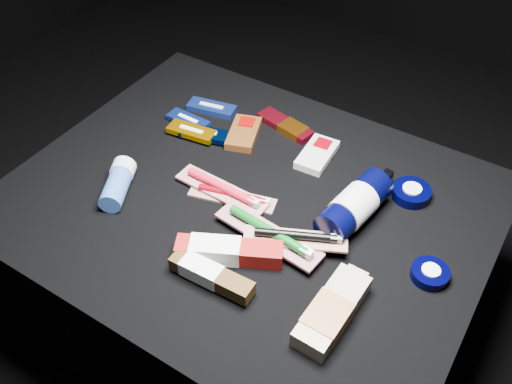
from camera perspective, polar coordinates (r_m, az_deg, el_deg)
The scene contains 20 objects.
ground at distance 1.51m, azimuth -0.70°, elevation -11.46°, with size 3.00×3.00×0.00m, color black.
cloth_table at distance 1.35m, azimuth -0.77°, elevation -6.69°, with size 0.98×0.78×0.40m, color black.
luna_bar_0 at distance 1.44m, azimuth -4.46°, elevation 8.39°, with size 0.13×0.07×0.02m.
luna_bar_1 at distance 1.40m, azimuth -6.79°, elevation 7.12°, with size 0.11×0.04×0.01m.
luna_bar_2 at distance 1.35m, azimuth -5.16°, elevation 5.80°, with size 0.12×0.07×0.02m.
luna_bar_3 at distance 1.36m, azimuth -6.45°, elevation 6.03°, with size 0.12×0.06×0.02m.
clif_bar_0 at distance 1.36m, azimuth -1.19°, elevation 6.03°, with size 0.10×0.13×0.02m.
clif_bar_1 at distance 1.30m, azimuth 6.22°, elevation 3.86°, with size 0.07×0.12×0.02m.
power_bar at distance 1.38m, azimuth 3.19°, elevation 6.56°, with size 0.15×0.07×0.02m.
lotion_bottle at distance 1.15m, azimuth 9.79°, elevation -1.38°, with size 0.10×0.23×0.07m.
cream_tin_upper at distance 1.24m, azimuth 15.26°, elevation -0.05°, with size 0.08×0.08×0.03m.
cream_tin_lower at distance 1.11m, azimuth 17.01°, elevation -7.80°, with size 0.07×0.07×0.02m.
bodywash_bottle at distance 1.01m, azimuth 7.53°, elevation -11.84°, with size 0.07×0.19×0.04m.
deodorant_stick at distance 1.24m, azimuth -13.64°, elevation 0.83°, with size 0.10×0.13×0.05m.
toothbrush_pack_0 at distance 1.20m, azimuth -2.28°, elevation -0.44°, with size 0.19×0.09×0.02m.
toothbrush_pack_1 at distance 1.20m, azimuth -3.35°, elevation 0.27°, with size 0.22×0.06×0.02m.
toothbrush_pack_2 at distance 1.10m, azimuth 1.37°, elevation -4.16°, with size 0.24×0.08×0.03m.
toothbrush_pack_3 at distance 1.09m, azimuth 4.13°, elevation -4.54°, with size 0.20×0.13×0.02m.
toothpaste_carton_red at distance 1.08m, azimuth -3.19°, elevation -5.92°, with size 0.20×0.13×0.04m.
toothpaste_carton_green at distance 1.05m, azimuth -4.82°, elevation -8.18°, with size 0.17×0.04×0.03m.
Camera 1 is at (0.47, -0.71, 1.25)m, focal length 40.00 mm.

